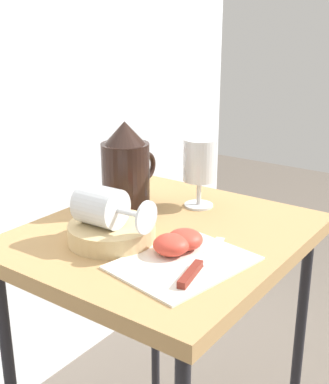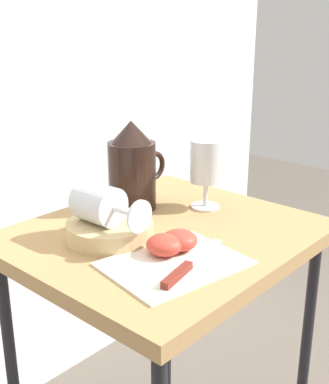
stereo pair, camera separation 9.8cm
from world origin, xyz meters
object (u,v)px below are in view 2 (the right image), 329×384
at_px(apple_half_right, 180,240).
at_px(knife, 186,268).
at_px(wine_glass_upright, 206,165).
at_px(table, 165,262).
at_px(basket_tray, 110,230).
at_px(wine_glass_tipped_near, 100,204).
at_px(apple_half_left, 164,245).
at_px(pitcher, 133,173).

height_order(apple_half_right, knife, apple_half_right).
relative_size(wine_glass_upright, knife, 0.75).
xyz_separation_m(table, apple_half_right, (-0.05, -0.08, 0.09)).
bearing_deg(basket_tray, wine_glass_tipped_near, 156.56).
relative_size(table, wine_glass_upright, 4.65).
relative_size(basket_tray, apple_half_left, 2.53).
bearing_deg(knife, wine_glass_tipped_near, 91.45).
bearing_deg(apple_half_left, pitcher, 57.53).
height_order(wine_glass_tipped_near, apple_half_left, wine_glass_tipped_near).
bearing_deg(apple_half_left, wine_glass_tipped_near, 101.89).
relative_size(apple_half_left, apple_half_right, 1.00).
xyz_separation_m(wine_glass_upright, wine_glass_tipped_near, (-0.27, 0.04, -0.03)).
xyz_separation_m(apple_half_right, knife, (-0.06, -0.06, -0.01)).
bearing_deg(apple_half_right, basket_tray, 109.01).
bearing_deg(table, wine_glass_tipped_near, 153.86).
bearing_deg(apple_half_right, wine_glass_upright, 26.05).
xyz_separation_m(basket_tray, apple_half_left, (0.01, -0.13, 0.00)).
distance_m(basket_tray, wine_glass_tipped_near, 0.06).
distance_m(apple_half_left, knife, 0.07).
bearing_deg(wine_glass_upright, wine_glass_tipped_near, 172.07).
distance_m(table, basket_tray, 0.14).
relative_size(basket_tray, wine_glass_upright, 1.07).
bearing_deg(pitcher, apple_half_left, -122.47).
bearing_deg(wine_glass_upright, knife, -148.43).
bearing_deg(table, wine_glass_upright, 6.79).
bearing_deg(table, pitcher, 70.00).
height_order(basket_tray, apple_half_right, apple_half_right).
bearing_deg(apple_half_right, pitcher, 64.94).
bearing_deg(wine_glass_upright, apple_half_right, -153.95).
bearing_deg(wine_glass_upright, apple_half_left, -158.49).
distance_m(table, knife, 0.20).
height_order(pitcher, knife, pitcher).
height_order(table, knife, knife).
height_order(wine_glass_upright, apple_half_right, wine_glass_upright).
xyz_separation_m(table, apple_half_left, (-0.09, -0.08, 0.09)).
relative_size(wine_glass_tipped_near, apple_half_right, 2.29).
bearing_deg(wine_glass_tipped_near, table, -26.14).
distance_m(wine_glass_tipped_near, knife, 0.21).
relative_size(table, knife, 3.47).
distance_m(table, apple_half_left, 0.15).
bearing_deg(apple_half_right, knife, -132.73).
bearing_deg(basket_tray, wine_glass_upright, -6.95).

